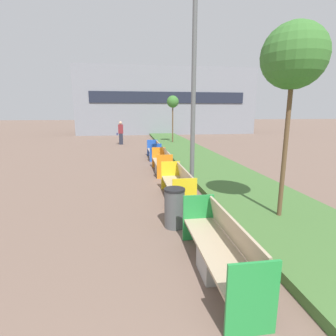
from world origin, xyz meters
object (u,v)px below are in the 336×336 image
(street_lamp_post, at_px, (195,38))
(sapling_tree_near, at_px, (294,57))
(bench_green_frame, at_px, (220,252))
(litter_bin, at_px, (174,208))
(bench_orange_frame, at_px, (162,164))
(sapling_tree_far, at_px, (173,103))
(bench_yellow_frame, at_px, (178,188))
(pedestrian_walking, at_px, (121,133))
(bench_blue_frame, at_px, (155,152))

(street_lamp_post, distance_m, sapling_tree_near, 3.25)
(bench_green_frame, xyz_separation_m, litter_bin, (-0.41, 1.85, 0.07))
(bench_orange_frame, relative_size, sapling_tree_far, 0.58)
(sapling_tree_far, bearing_deg, bench_green_frame, -96.84)
(bench_yellow_frame, relative_size, pedestrian_walking, 1.28)
(litter_bin, height_order, sapling_tree_near, sapling_tree_near)
(sapling_tree_near, bearing_deg, bench_blue_frame, 102.85)
(bench_green_frame, bearing_deg, bench_yellow_frame, 90.01)
(bench_green_frame, height_order, bench_yellow_frame, same)
(bench_yellow_frame, height_order, pedestrian_walking, pedestrian_walking)
(bench_yellow_frame, height_order, bench_blue_frame, same)
(litter_bin, distance_m, pedestrian_walking, 15.82)
(sapling_tree_near, bearing_deg, pedestrian_walking, 104.51)
(litter_bin, bearing_deg, bench_green_frame, -77.49)
(bench_orange_frame, bearing_deg, bench_blue_frame, 90.04)
(litter_bin, relative_size, pedestrian_walking, 0.49)
(bench_yellow_frame, bearing_deg, sapling_tree_far, 81.33)
(bench_yellow_frame, relative_size, street_lamp_post, 0.27)
(litter_bin, bearing_deg, sapling_tree_far, 80.84)
(street_lamp_post, bearing_deg, pedestrian_walking, 101.44)
(bench_blue_frame, distance_m, sapling_tree_near, 9.83)
(street_lamp_post, relative_size, sapling_tree_far, 2.25)
(bench_yellow_frame, bearing_deg, sapling_tree_near, -43.05)
(street_lamp_post, bearing_deg, bench_blue_frame, 95.56)
(bench_yellow_frame, xyz_separation_m, street_lamp_post, (0.61, 0.80, 4.28))
(bench_yellow_frame, relative_size, sapling_tree_near, 0.54)
(bench_green_frame, bearing_deg, sapling_tree_near, 40.20)
(bench_yellow_frame, bearing_deg, bench_blue_frame, 90.04)
(bench_blue_frame, height_order, street_lamp_post, street_lamp_post)
(bench_orange_frame, bearing_deg, pedestrian_walking, 101.24)
(street_lamp_post, height_order, pedestrian_walking, street_lamp_post)
(pedestrian_walking, bearing_deg, litter_bin, -84.07)
(street_lamp_post, xyz_separation_m, pedestrian_walking, (-2.65, 13.11, -3.72))
(bench_green_frame, relative_size, bench_yellow_frame, 1.03)
(bench_yellow_frame, xyz_separation_m, pedestrian_walking, (-2.04, 13.91, 0.56))
(bench_yellow_frame, height_order, litter_bin, bench_yellow_frame)
(bench_orange_frame, relative_size, litter_bin, 2.44)
(sapling_tree_near, xyz_separation_m, pedestrian_walking, (-4.10, 15.83, -2.71))
(sapling_tree_far, bearing_deg, bench_orange_frame, -101.81)
(sapling_tree_near, height_order, sapling_tree_far, sapling_tree_near)
(pedestrian_walking, bearing_deg, sapling_tree_far, -6.09)
(bench_yellow_frame, distance_m, bench_blue_frame, 7.11)
(bench_orange_frame, height_order, sapling_tree_far, sapling_tree_far)
(bench_yellow_frame, height_order, street_lamp_post, street_lamp_post)
(sapling_tree_far, distance_m, pedestrian_walking, 4.73)
(bench_yellow_frame, distance_m, street_lamp_post, 4.40)
(sapling_tree_far, bearing_deg, bench_blue_frame, -107.93)
(bench_blue_frame, bearing_deg, bench_yellow_frame, -89.96)
(bench_orange_frame, height_order, pedestrian_walking, pedestrian_walking)
(bench_blue_frame, relative_size, street_lamp_post, 0.23)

